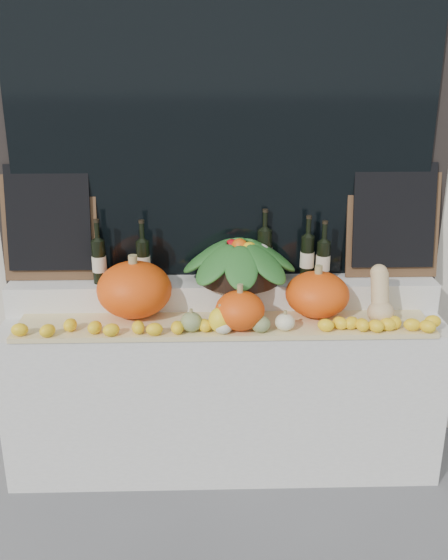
{
  "coord_description": "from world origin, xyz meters",
  "views": [
    {
      "loc": [
        -0.08,
        -1.49,
        2.19
      ],
      "look_at": [
        0.0,
        1.45,
        1.12
      ],
      "focal_mm": 40.0,
      "sensor_mm": 36.0,
      "label": 1
    }
  ],
  "objects_px": {
    "pumpkin_left": "(134,289)",
    "produce_bowl": "(239,260)",
    "wine_bottle_tall": "(264,253)",
    "butternut_squash": "(380,298)",
    "pumpkin_right": "(317,294)"
  },
  "relations": [
    {
      "from": "wine_bottle_tall",
      "to": "pumpkin_left",
      "type": "bearing_deg",
      "value": -162.87
    },
    {
      "from": "pumpkin_left",
      "to": "wine_bottle_tall",
      "type": "xyz_separation_m",
      "value": [
        0.69,
        0.21,
        0.13
      ]
    },
    {
      "from": "pumpkin_left",
      "to": "pumpkin_right",
      "type": "xyz_separation_m",
      "value": [
        0.94,
        -0.02,
        -0.03
      ]
    },
    {
      "from": "pumpkin_left",
      "to": "butternut_squash",
      "type": "relative_size",
      "value": 1.35
    },
    {
      "from": "pumpkin_right",
      "to": "wine_bottle_tall",
      "type": "height_order",
      "value": "wine_bottle_tall"
    },
    {
      "from": "pumpkin_left",
      "to": "pumpkin_right",
      "type": "distance_m",
      "value": 0.95
    },
    {
      "from": "pumpkin_right",
      "to": "butternut_squash",
      "type": "xyz_separation_m",
      "value": [
        0.3,
        -0.09,
        0.01
      ]
    },
    {
      "from": "pumpkin_right",
      "to": "wine_bottle_tall",
      "type": "distance_m",
      "value": 0.38
    },
    {
      "from": "butternut_squash",
      "to": "pumpkin_left",
      "type": "bearing_deg",
      "value": 174.91
    },
    {
      "from": "wine_bottle_tall",
      "to": "pumpkin_right",
      "type": "bearing_deg",
      "value": -42.45
    },
    {
      "from": "pumpkin_left",
      "to": "pumpkin_right",
      "type": "bearing_deg",
      "value": -1.4
    },
    {
      "from": "pumpkin_left",
      "to": "butternut_squash",
      "type": "xyz_separation_m",
      "value": [
        1.25,
        -0.11,
        -0.02
      ]
    },
    {
      "from": "pumpkin_left",
      "to": "produce_bowl",
      "type": "height_order",
      "value": "produce_bowl"
    },
    {
      "from": "wine_bottle_tall",
      "to": "produce_bowl",
      "type": "bearing_deg",
      "value": -154.09
    },
    {
      "from": "produce_bowl",
      "to": "butternut_squash",
      "type": "bearing_deg",
      "value": -20.07
    }
  ]
}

